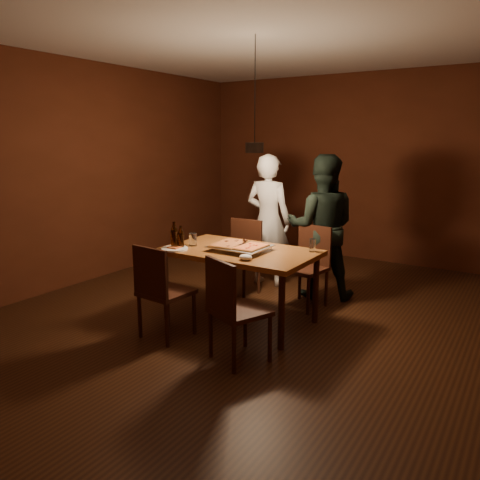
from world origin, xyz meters
The scene contains 19 objects.
room_shell centered at (0.00, 0.00, 1.40)m, with size 6.00×6.00×6.00m.
dining_table centered at (-0.04, -0.20, 0.68)m, with size 1.50×0.90×0.75m.
chair_far_left centered at (-0.49, 0.54, 0.54)m, with size 0.44×0.44×0.49m.
chair_far_right centered at (0.34, 0.62, 0.54)m, with size 0.48×0.48×0.49m.
chair_near_left centered at (-0.42, -0.98, 0.54)m, with size 0.45×0.45×0.49m.
chair_near_right centered at (0.39, -1.01, 0.54)m, with size 0.55×0.55×0.49m.
pizza_tray centered at (-0.02, -0.23, 0.77)m, with size 0.55×0.45×0.05m, color silver.
pizza_meat centered at (-0.15, -0.23, 0.81)m, with size 0.26×0.41×0.02m, color maroon.
pizza_cheese centered at (0.11, -0.24, 0.81)m, with size 0.23×0.36×0.02m, color gold.
spatula centered at (-0.01, -0.21, 0.81)m, with size 0.09×0.24×0.04m, color silver, non-canonical shape.
beer_bottle_a centered at (-0.62, -0.52, 0.89)m, with size 0.07×0.07×0.28m.
beer_bottle_b centered at (-0.58, -0.47, 0.87)m, with size 0.06×0.06×0.23m.
water_glass_left centered at (-0.55, -0.31, 0.82)m, with size 0.08×0.08×0.13m, color silver.
water_glass_right centered at (0.60, 0.11, 0.81)m, with size 0.06×0.06×0.13m, color silver.
plate_slice centered at (-0.60, -0.55, 0.76)m, with size 0.27×0.27×0.03m.
napkin centered at (0.22, -0.52, 0.78)m, with size 0.13×0.10×0.05m, color white.
diner_white centered at (-0.42, 1.05, 0.83)m, with size 0.60×0.40×1.66m, color silver.
diner_dark centered at (0.33, 0.97, 0.83)m, with size 0.81×0.63×1.67m, color black.
pendant_lamp centered at (0.00, 0.00, 1.76)m, with size 0.18×0.18×1.10m.
Camera 1 is at (2.41, -4.03, 1.83)m, focal length 35.00 mm.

